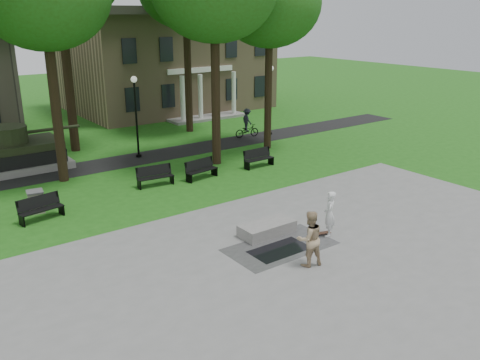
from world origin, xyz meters
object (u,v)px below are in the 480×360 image
object	(u,v)px
skateboarder	(329,214)
trash_bin	(36,201)
park_bench_0	(41,208)
friend_watching	(309,239)
cyclist	(247,126)
concrete_block	(267,228)

from	to	relation	value
skateboarder	trash_bin	bearing A→B (deg)	-90.53
park_bench_0	skateboarder	bearing A→B (deg)	-54.70
friend_watching	trash_bin	distance (m)	12.02
cyclist	friend_watching	bearing A→B (deg)	157.97
park_bench_0	trash_bin	size ratio (longest dim) A/B	1.93
friend_watching	park_bench_0	bearing A→B (deg)	-43.72
concrete_block	friend_watching	distance (m)	2.92
skateboarder	concrete_block	bearing A→B (deg)	-82.69
skateboarder	park_bench_0	distance (m)	11.67
park_bench_0	trash_bin	distance (m)	0.96
concrete_block	friend_watching	world-z (taller)	friend_watching
skateboarder	trash_bin	size ratio (longest dim) A/B	1.85
concrete_block	friend_watching	xyz separation A→B (m)	(-0.47, -2.78, 0.74)
concrete_block	trash_bin	size ratio (longest dim) A/B	2.29
concrete_block	park_bench_0	size ratio (longest dim) A/B	1.19
friend_watching	cyclist	xyz separation A→B (m)	(9.50, 16.09, -0.18)
skateboarder	friend_watching	distance (m)	2.60
cyclist	park_bench_0	distance (m)	16.97
concrete_block	trash_bin	distance (m)	10.00
concrete_block	trash_bin	xyz separation A→B (m)	(-6.49, 7.61, 0.24)
friend_watching	park_bench_0	size ratio (longest dim) A/B	1.04
skateboarder	park_bench_0	bearing A→B (deg)	-87.10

